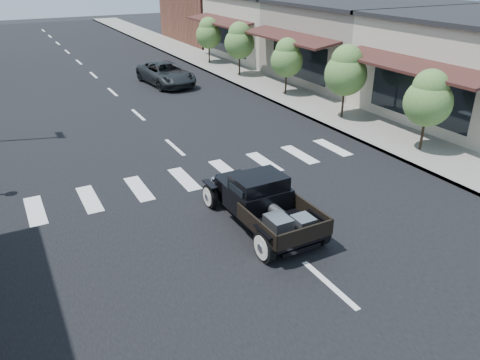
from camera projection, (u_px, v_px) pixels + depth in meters
name	position (u px, v px, depth m)	size (l,w,h in m)	color
ground	(263.00, 227.00, 13.23)	(120.00, 120.00, 0.00)	black
road	(122.00, 100.00, 25.22)	(14.00, 80.00, 0.02)	black
road_markings	(151.00, 127.00, 21.23)	(12.00, 60.00, 0.06)	silver
sidewalk_right	(258.00, 82.00, 28.81)	(3.00, 80.00, 0.15)	gray
storefront_mid	(365.00, 42.00, 29.06)	(10.00, 9.00, 4.50)	gray
storefront_far	(286.00, 26.00, 36.26)	(10.00, 9.00, 4.50)	#B4AD98
far_building_right	(233.00, 0.00, 43.94)	(11.00, 10.00, 7.00)	brown
small_tree_a	(426.00, 112.00, 17.67)	(1.80, 1.80, 3.00)	#4C7535
small_tree_b	(345.00, 83.00, 21.43)	(1.93, 1.93, 3.22)	#4C7535
small_tree_c	(286.00, 67.00, 25.39)	(1.74, 1.74, 2.90)	#4C7535
small_tree_d	(239.00, 50.00, 29.69)	(1.90, 1.90, 3.17)	#4C7535
small_tree_e	(209.00, 41.00, 33.47)	(1.82, 1.82, 3.03)	#4C7535
hotrod_pickup	(262.00, 202.00, 12.97)	(2.04, 4.36, 1.51)	black
second_car	(166.00, 74.00, 28.18)	(2.20, 4.78, 1.33)	black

